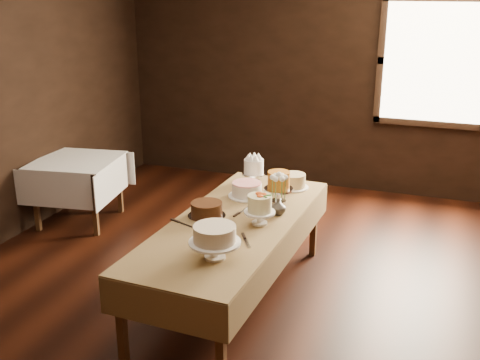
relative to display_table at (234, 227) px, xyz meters
name	(u,v)px	position (x,y,z in m)	size (l,w,h in m)	color
floor	(232,297)	(-0.04, 0.04, -0.65)	(5.00, 6.00, 0.01)	black
wall_back	(320,74)	(-0.04, 3.04, 0.75)	(5.00, 0.02, 2.80)	black
window	(435,63)	(1.26, 2.98, 0.95)	(1.10, 0.05, 1.30)	#FFEABF
display_table	(234,227)	(0.00, 0.00, 0.00)	(0.98, 2.30, 0.70)	#432611
side_table	(77,167)	(-2.14, 0.98, -0.04)	(0.95, 0.95, 0.69)	#432611
cake_meringue	(254,172)	(-0.15, 0.91, 0.16)	(0.25, 0.25, 0.23)	silver
cake_speckled	(293,181)	(0.23, 0.89, 0.11)	(0.28, 0.28, 0.13)	white
cake_lattice	(247,190)	(-0.09, 0.54, 0.11)	(0.32, 0.32, 0.12)	white
cake_caramel	(278,189)	(0.21, 0.50, 0.17)	(0.24, 0.24, 0.28)	silver
cake_chocolate	(207,210)	(-0.23, 0.01, 0.11)	(0.30, 0.30, 0.12)	silver
cake_flowers	(260,211)	(0.20, 0.01, 0.16)	(0.24, 0.24, 0.24)	white
cake_cream	(215,243)	(0.10, -0.64, 0.16)	(0.35, 0.35, 0.24)	white
cake_server_a	(224,233)	(0.01, -0.25, 0.05)	(0.24, 0.03, 0.01)	silver
cake_server_b	(247,243)	(0.23, -0.35, 0.05)	(0.24, 0.03, 0.01)	silver
cake_server_c	(244,210)	(0.00, 0.23, 0.05)	(0.24, 0.03, 0.01)	silver
cake_server_e	(186,225)	(-0.31, -0.21, 0.05)	(0.24, 0.03, 0.01)	silver
flower_vase	(278,207)	(0.28, 0.25, 0.12)	(0.12, 0.12, 0.13)	#2D2823
flower_bouquet	(279,185)	(0.28, 0.25, 0.30)	(0.14, 0.14, 0.20)	white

